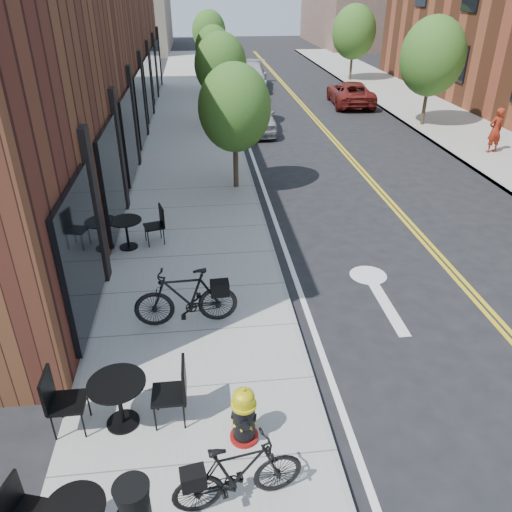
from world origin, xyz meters
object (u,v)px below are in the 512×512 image
bicycle_right (238,474)px  bicycle_left (186,297)px  parked_car_c (250,77)px  parked_car_a (255,115)px  parked_car_b (243,90)px  bistro_set_b (119,397)px  parked_car_far (350,93)px  fire_hydrant (244,415)px  pedestrian (495,130)px  bistro_set_c (126,230)px

bicycle_right → bicycle_left: bearing=0.0°
bicycle_left → parked_car_c: parked_car_c is taller
parked_car_a → parked_car_b: size_ratio=0.95×
bistro_set_b → parked_car_c: bearing=79.9°
parked_car_far → bicycle_left: bearing=70.3°
parked_car_c → bicycle_right: bearing=-88.3°
bicycle_left → parked_car_far: size_ratio=0.44×
parked_car_c → parked_car_b: bearing=-93.5°
fire_hydrant → pedestrian: (10.82, 12.69, 0.40)m
bicycle_right → pedestrian: (10.97, 13.68, 0.34)m
bicycle_right → parked_car_c: parked_car_c is taller
bistro_set_c → pedestrian: (13.12, 6.46, 0.36)m
bistro_set_b → pedestrian: 17.55m
pedestrian → bicycle_right: bearing=40.0°
parked_car_a → fire_hydrant: bearing=-95.7°
bicycle_right → pedestrian: size_ratio=0.99×
bicycle_left → parked_car_a: size_ratio=0.47×
fire_hydrant → parked_car_far: bearing=86.0°
bicycle_right → parked_car_a: size_ratio=0.40×
fire_hydrant → pedestrian: bearing=65.1°
parked_car_a → parked_car_c: size_ratio=0.81×
fire_hydrant → parked_car_c: (2.89, 27.11, 0.19)m
parked_car_a → parked_car_far: parked_car_a is taller
fire_hydrant → bistro_set_b: (-1.78, 0.49, 0.08)m
bicycle_right → bistro_set_b: 2.19m
bicycle_left → parked_car_a: parked_car_a is taller
bicycle_right → parked_car_a: 18.41m
bicycle_left → pedestrian: 15.22m
parked_car_b → bistro_set_b: bearing=-98.1°
parked_car_b → bicycle_left: bearing=-96.6°
bistro_set_c → parked_car_c: parked_car_c is taller
fire_hydrant → parked_car_far: parked_car_far is taller
fire_hydrant → bicycle_right: bearing=-83.6°
parked_car_b → pedestrian: (8.72, -10.45, 0.23)m
parked_car_far → bistro_set_c: bearing=62.0°
bicycle_right → bistro_set_b: bearing=38.1°
bistro_set_c → pedestrian: 14.63m
parked_car_b → bicycle_right: bearing=-93.7°
fire_hydrant → parked_car_a: bearing=98.7°
bicycle_right → parked_car_b: parked_car_b is taller
bistro_set_b → parked_car_a: 17.24m
fire_hydrant → parked_car_far: size_ratio=0.21×
parked_car_b → parked_car_c: (0.80, 3.97, 0.03)m
pedestrian → fire_hydrant: bearing=38.3°
parked_car_a → parked_car_c: 9.86m
bicycle_left → bistro_set_b: 2.60m
bistro_set_b → pedestrian: pedestrian is taller
parked_car_a → parked_car_c: parked_car_c is taller
pedestrian → bicycle_left: bearing=28.8°
bistro_set_b → pedestrian: bearing=43.9°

